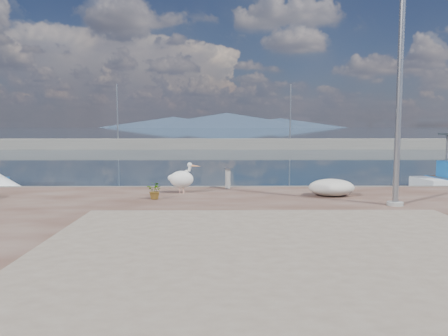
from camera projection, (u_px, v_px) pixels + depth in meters
ground at (225, 234)px, 10.98m from camera, size 1400.00×1400.00×0.00m
quay_patch at (282, 247)px, 7.95m from camera, size 9.00×7.00×0.01m
breakwater at (221, 144)px, 50.73m from camera, size 120.00×2.20×7.50m
mountains at (223, 121)px, 657.02m from camera, size 370.00×280.00×22.00m
pelican at (182, 179)px, 14.34m from camera, size 1.07×0.59×1.02m
lamp_post at (399, 86)px, 11.88m from camera, size 0.44×0.96×7.00m
bollard_near at (228, 177)px, 15.44m from camera, size 0.24×0.24×0.73m
potted_plant at (155, 191)px, 13.16m from camera, size 0.60×0.56×0.53m
net_pile_d at (331, 187)px, 13.78m from camera, size 1.44×1.08×0.54m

